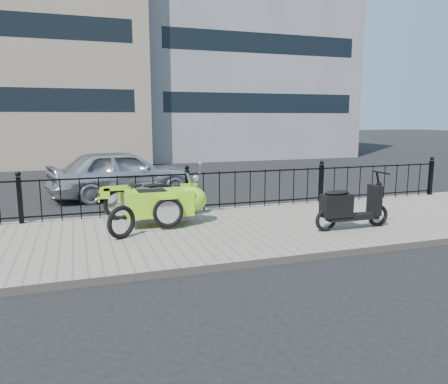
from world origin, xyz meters
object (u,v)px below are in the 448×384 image
object	(u,v)px
motorcycle_sidecar	(167,201)
scooter	(348,208)
sedan_car	(122,173)
spare_tire	(121,222)

from	to	relation	value
motorcycle_sidecar	scooter	world-z (taller)	scooter
motorcycle_sidecar	scooter	bearing A→B (deg)	-26.43
sedan_car	motorcycle_sidecar	bearing A→B (deg)	174.13
spare_tire	sedan_car	bearing A→B (deg)	84.15
scooter	sedan_car	distance (m)	6.78
sedan_car	scooter	bearing A→B (deg)	-159.50
sedan_car	spare_tire	bearing A→B (deg)	161.42
spare_tire	sedan_car	xyz separation A→B (m)	(0.51, 4.95, 0.27)
spare_tire	sedan_car	size ratio (longest dim) A/B	0.15
spare_tire	sedan_car	distance (m)	4.98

